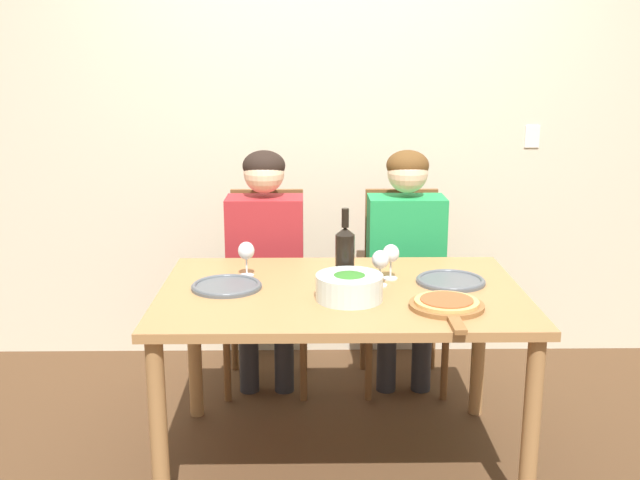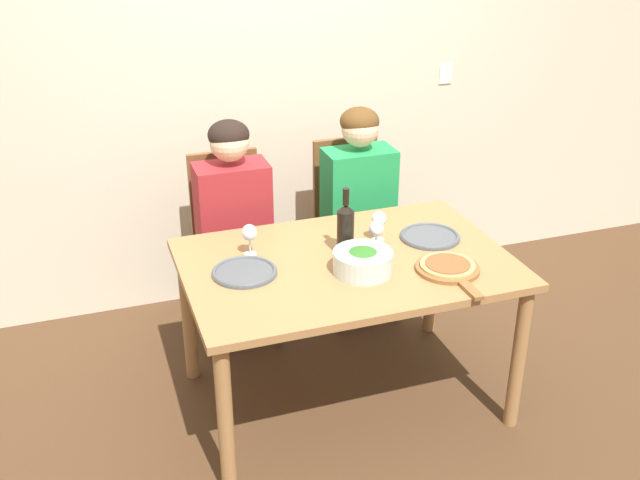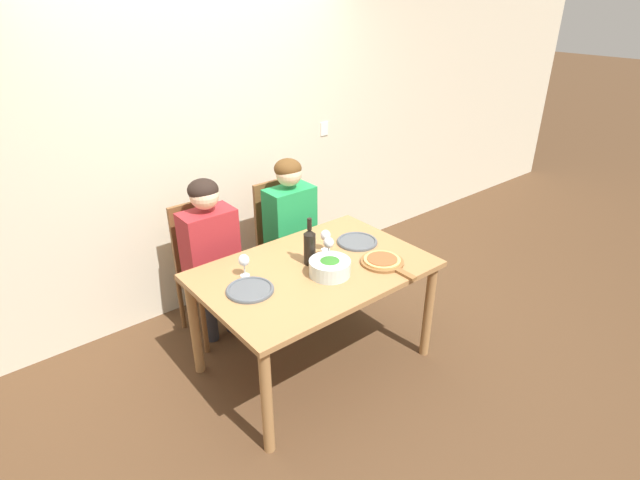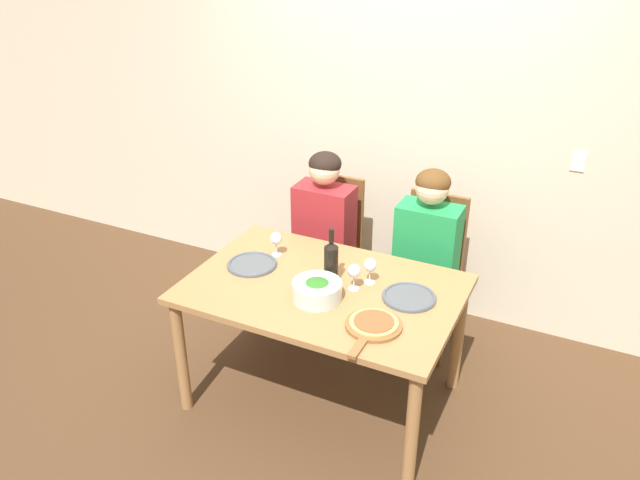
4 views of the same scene
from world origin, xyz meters
name	(u,v)px [view 3 (image 3 of 4)]	position (x,y,z in m)	size (l,w,h in m)	color
ground_plane	(315,361)	(0.00, 0.00, 0.00)	(40.00, 40.00, 0.00)	#4C331E
back_wall	(211,138)	(0.00, 1.26, 1.35)	(10.00, 0.06, 2.70)	beige
dining_table	(314,280)	(0.00, 0.00, 0.68)	(1.47, 0.98, 0.77)	#9E7042
chair_left	(206,266)	(-0.35, 0.85, 0.53)	(0.42, 0.42, 1.01)	brown
chair_right	(284,239)	(0.36, 0.85, 0.53)	(0.42, 0.42, 1.01)	brown
person_woman	(211,246)	(-0.35, 0.73, 0.75)	(0.47, 0.51, 1.24)	#28282D
person_man	(291,220)	(0.36, 0.73, 0.75)	(0.47, 0.51, 1.24)	#28282D
wine_bottle	(310,246)	(0.02, 0.07, 0.90)	(0.08, 0.08, 0.32)	black
broccoli_bowl	(330,267)	(0.03, -0.13, 0.82)	(0.26, 0.26, 0.11)	silver
dinner_plate_left	(250,290)	(-0.47, 0.03, 0.78)	(0.29, 0.29, 0.02)	#4C5156
dinner_plate_right	(357,241)	(0.46, 0.09, 0.78)	(0.29, 0.29, 0.02)	#4C5156
pizza_on_board	(383,261)	(0.38, -0.24, 0.78)	(0.28, 0.42, 0.04)	brown
wine_glass_left	(244,261)	(-0.40, 0.19, 0.87)	(0.07, 0.07, 0.15)	silver
wine_glass_right	(329,244)	(0.16, 0.05, 0.87)	(0.07, 0.07, 0.15)	silver
wine_glass_centre	(326,236)	(0.21, 0.14, 0.87)	(0.07, 0.07, 0.15)	silver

